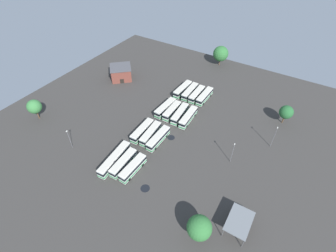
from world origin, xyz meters
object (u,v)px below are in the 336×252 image
(bus_row2_slot1, at_px, (180,114))
(tree_northwest, at_px, (34,107))
(bus_row2_slot0, at_px, (188,117))
(maintenance_shelter, at_px, (239,221))
(bus_row3_slot2, at_px, (190,92))
(lamp_post_near_entrance, at_px, (274,136))
(bus_row0_slot3, at_px, (114,159))
(bus_row3_slot0, at_px, (205,96))
(bus_row2_slot3, at_px, (165,108))
(depot_building, at_px, (121,73))
(bus_row2_slot2, at_px, (172,111))
(bus_row1_slot2, at_px, (151,134))
(bus_row0_slot1, at_px, (133,168))
(bus_row1_slot1, at_px, (158,138))
(lamp_post_far_corner, at_px, (69,139))
(bus_row1_slot3, at_px, (142,131))
(tree_south_edge, at_px, (199,228))
(bus_row3_slot1, at_px, (197,94))
(tree_west_edge, at_px, (286,112))
(lamp_post_mid_lot, at_px, (233,152))
(tree_east_edge, at_px, (221,54))
(bus_row3_slot3, at_px, (183,89))
(bus_row0_slot2, at_px, (123,163))

(bus_row2_slot1, height_order, tree_northwest, tree_northwest)
(bus_row2_slot0, height_order, maintenance_shelter, maintenance_shelter)
(bus_row3_slot2, height_order, lamp_post_near_entrance, lamp_post_near_entrance)
(bus_row0_slot3, relative_size, bus_row3_slot0, 1.29)
(bus_row2_slot3, bearing_deg, depot_building, 71.79)
(bus_row2_slot2, distance_m, tree_northwest, 51.78)
(bus_row1_slot2, relative_size, maintenance_shelter, 1.32)
(depot_building, bearing_deg, bus_row0_slot1, -136.71)
(bus_row1_slot1, bearing_deg, tree_northwest, 106.58)
(lamp_post_far_corner, xyz_separation_m, lamp_post_near_entrance, (36.51, -57.39, 0.45))
(depot_building, xyz_separation_m, lamp_post_near_entrance, (-7.14, -71.88, 1.77))
(bus_row1_slot3, relative_size, tree_south_edge, 1.40)
(bus_row2_slot2, relative_size, lamp_post_near_entrance, 1.22)
(bus_row2_slot1, xyz_separation_m, bus_row2_slot2, (-0.03, 3.53, -0.00))
(bus_row2_slot1, height_order, maintenance_shelter, maintenance_shelter)
(bus_row2_slot3, relative_size, bus_row3_slot1, 1.06)
(bus_row1_slot1, bearing_deg, bus_row0_slot1, -178.32)
(bus_row2_slot1, xyz_separation_m, maintenance_shelter, (-30.59, -34.72, 1.82))
(bus_row2_slot3, distance_m, tree_west_edge, 45.30)
(bus_row1_slot2, height_order, bus_row3_slot0, same)
(bus_row0_slot3, distance_m, depot_building, 51.55)
(bus_row2_slot3, distance_m, lamp_post_mid_lot, 33.69)
(tree_east_edge, bearing_deg, bus_row2_slot0, -171.14)
(tree_west_edge, bearing_deg, tree_south_edge, 172.34)
(bus_row3_slot2, bearing_deg, bus_row3_slot3, 91.13)
(bus_row0_slot3, distance_m, bus_row1_slot2, 16.03)
(bus_row0_slot2, bearing_deg, tree_northwest, 88.57)
(bus_row3_slot2, relative_size, bus_row3_slot3, 0.98)
(lamp_post_far_corner, bearing_deg, bus_row3_slot1, -25.23)
(bus_row3_slot0, distance_m, maintenance_shelter, 55.98)
(bus_row0_slot1, relative_size, tree_east_edge, 1.08)
(lamp_post_mid_lot, relative_size, tree_northwest, 0.99)
(bus_row3_slot2, height_order, tree_west_edge, tree_west_edge)
(bus_row1_slot1, bearing_deg, maintenance_shelter, -113.68)
(bus_row2_slot2, relative_size, tree_west_edge, 1.40)
(bus_row1_slot3, distance_m, bus_row3_slot2, 30.69)
(bus_row2_slot0, distance_m, bus_row2_slot3, 10.52)
(bus_row3_slot2, height_order, maintenance_shelter, maintenance_shelter)
(bus_row1_slot1, height_order, bus_row2_slot3, same)
(bus_row1_slot1, relative_size, bus_row3_slot2, 1.00)
(bus_row1_slot1, height_order, bus_row3_slot1, same)
(bus_row2_slot3, relative_size, lamp_post_near_entrance, 1.32)
(bus_row1_slot3, bearing_deg, bus_row2_slot0, -34.33)
(bus_row0_slot1, bearing_deg, bus_row2_slot0, -5.67)
(bus_row1_slot2, bearing_deg, maintenance_shelter, -112.33)
(bus_row1_slot3, relative_size, bus_row2_slot3, 0.99)
(bus_row0_slot3, height_order, bus_row1_slot3, same)
(bus_row3_slot0, height_order, bus_row3_slot3, same)
(bus_row1_slot1, height_order, bus_row2_slot2, same)
(tree_east_edge, bearing_deg, depot_building, 136.89)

